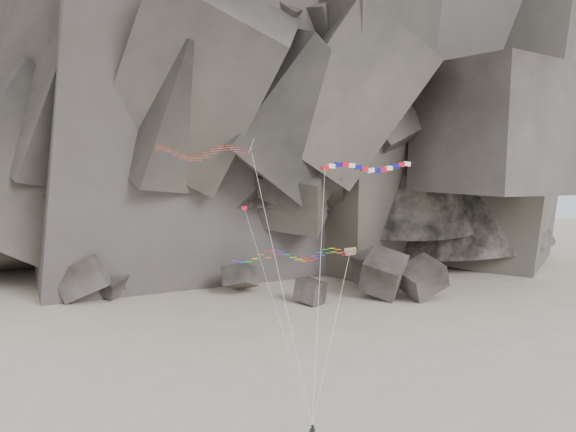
{
  "coord_description": "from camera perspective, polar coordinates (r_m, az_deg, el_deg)",
  "views": [
    {
      "loc": [
        -1.11,
        -54.49,
        23.8
      ],
      "look_at": [
        3.06,
        6.0,
        16.52
      ],
      "focal_mm": 35.0,
      "sensor_mm": 36.0,
      "label": 1
    }
  ],
  "objects": [
    {
      "name": "headland",
      "position": [
        125.82,
        -3.52,
        15.15
      ],
      "size": [
        110.0,
        70.0,
        84.0
      ],
      "primitive_type": null,
      "color": "#4E4840",
      "rests_on": "ground"
    },
    {
      "name": "kite_flyer",
      "position": [
        48.85,
        2.49,
        -21.11
      ],
      "size": [
        0.67,
        0.47,
        1.81
      ],
      "primitive_type": "imported",
      "rotation": [
        0.0,
        0.0,
        3.06
      ],
      "color": "black",
      "rests_on": "ground"
    },
    {
      "name": "delta_kite",
      "position": [
        57.54,
        -9.03,
        6.53
      ],
      "size": [
        14.74,
        15.73,
        23.58
      ],
      "rotation": [
        0.0,
        0.0,
        -0.01
      ],
      "color": "red",
      "rests_on": "ground"
    },
    {
      "name": "banner_kite",
      "position": [
        56.43,
        7.99,
        4.83
      ],
      "size": [
        11.56,
        13.99,
        21.07
      ],
      "rotation": [
        0.0,
        0.0,
        0.25
      ],
      "color": "red",
      "rests_on": "ground"
    },
    {
      "name": "boulder_field",
      "position": [
        90.99,
        -2.54,
        -6.84
      ],
      "size": [
        61.7,
        15.24,
        8.58
      ],
      "color": "#47423F",
      "rests_on": "ground"
    },
    {
      "name": "ground",
      "position": [
        59.47,
        -2.66,
        -16.75
      ],
      "size": [
        260.0,
        260.0,
        0.0
      ],
      "primitive_type": "plane",
      "color": "#AA9E89",
      "rests_on": "ground"
    },
    {
      "name": "pennant_kite",
      "position": [
        54.34,
        -3.44,
        -2.63
      ],
      "size": [
        5.8,
        13.31,
        16.62
      ],
      "rotation": [
        0.0,
        0.0,
        0.46
      ],
      "color": "red",
      "rests_on": "ground"
    },
    {
      "name": "parafoil_kite",
      "position": [
        53.87,
        0.08,
        -3.99
      ],
      "size": [
        12.37,
        10.51,
        12.84
      ],
      "rotation": [
        0.0,
        0.0,
        -0.13
      ],
      "color": "yellow",
      "rests_on": "ground"
    }
  ]
}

